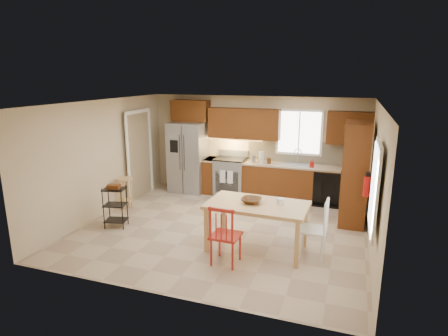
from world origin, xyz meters
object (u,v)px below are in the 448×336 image
refrigerator (188,157)px  soap_bottle (312,163)px  fire_extinguisher (367,186)px  range_stove (231,177)px  utility_cart (115,207)px  chair_red (226,234)px  chair_white (313,228)px  bar_stool (126,193)px  dining_table (257,227)px  table_jar (280,202)px  table_bowl (251,203)px  pantry (355,174)px

refrigerator → soap_bottle: 3.18m
soap_bottle → fire_extinguisher: 2.27m
range_stove → utility_cart: 3.19m
chair_red → refrigerator: bearing=124.8°
chair_white → bar_stool: size_ratio=1.39×
range_stove → fire_extinguisher: bearing=-32.6°
fire_extinguisher → chair_white: bearing=-136.4°
chair_white → chair_red: bearing=120.5°
refrigerator → soap_bottle: (3.18, -0.02, 0.09)m
range_stove → dining_table: 3.19m
range_stove → table_jar: table_jar is taller
table_bowl → utility_cart: table_bowl is taller
dining_table → table_jar: 0.61m
pantry → table_bowl: (-1.67, -1.88, -0.20)m
table_bowl → chair_white: bearing=2.7°
soap_bottle → pantry: bearing=-43.5°
table_bowl → utility_cart: size_ratio=0.41×
chair_red → dining_table: bearing=63.9°
chair_red → table_jar: chair_red is taller
table_bowl → table_jar: (0.48, 0.11, 0.03)m
refrigerator → table_jar: bearing=-42.5°
chair_white → refrigerator: bearing=54.1°
pantry → fire_extinguisher: 1.07m
soap_bottle → range_stove: bearing=177.6°
soap_bottle → chair_white: (0.33, -2.73, -0.49)m
fire_extinguisher → table_jar: (-1.39, -0.72, -0.22)m
pantry → table_jar: bearing=-123.9°
refrigerator → soap_bottle: bearing=-0.5°
table_jar → bar_stool: size_ratio=0.22×
utility_cart → range_stove: bearing=47.6°
bar_stool → refrigerator: bearing=44.9°
chair_red → table_bowl: size_ratio=2.90×
refrigerator → utility_cart: 2.81m
soap_bottle → chair_red: size_ratio=0.19×
range_stove → table_jar: 3.31m
pantry → soap_bottle: bearing=136.5°
soap_bottle → utility_cart: (-3.56, -2.72, -0.57)m
range_stove → table_bowl: 3.17m
bar_stool → table_bowl: bearing=-38.5°
soap_bottle → bar_stool: bearing=-156.7°
chair_white → table_jar: size_ratio=6.25×
dining_table → table_jar: (0.38, 0.11, 0.46)m
pantry → table_bowl: 2.52m
soap_bottle → refrigerator: bearing=179.5°
range_stove → soap_bottle: 2.10m
bar_stool → utility_cart: 1.09m
soap_bottle → chair_white: soap_bottle is taller
dining_table → bar_stool: (-3.36, 1.06, -0.06)m
dining_table → table_jar: size_ratio=10.63×
pantry → utility_cart: (-4.51, -1.82, -0.63)m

